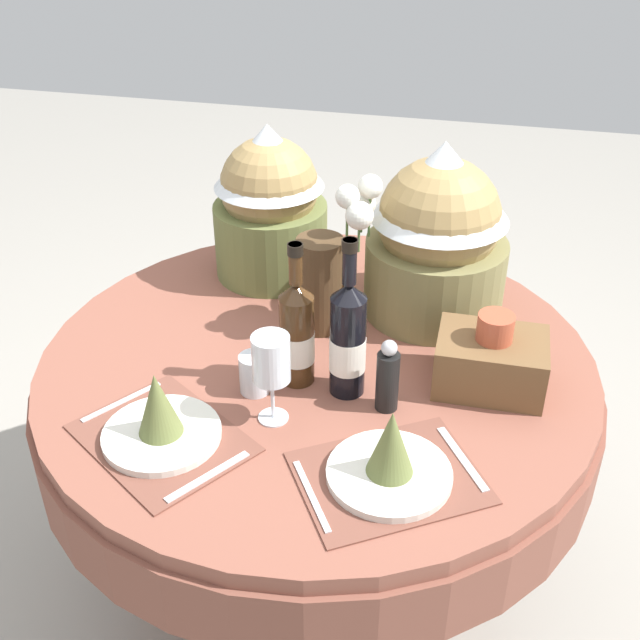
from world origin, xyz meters
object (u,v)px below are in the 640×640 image
Objects in this scene: tumbler_near_left at (254,374)px; pepper_mill at (388,378)px; gift_tub_back_right at (439,227)px; flower_vase at (329,266)px; woven_basket_side_right at (491,360)px; wine_bottle_left at (348,338)px; place_setting_left at (160,421)px; place_setting_right at (390,460)px; gift_tub_back_left at (270,198)px; wine_glass_left at (271,360)px; dining_table at (317,402)px; wine_bottle_centre at (297,332)px.

pepper_mill is (0.29, 0.01, 0.03)m from tumbler_near_left.
gift_tub_back_right reaches higher than tumbler_near_left.
gift_tub_back_right is at bearing 29.77° from flower_vase.
woven_basket_side_right is (0.21, 0.13, -0.01)m from pepper_mill.
place_setting_left is at bearing -143.66° from wine_bottle_left.
place_setting_right is 0.87m from gift_tub_back_left.
place_setting_right is at bearing -62.22° from wine_bottle_left.
place_setting_left is 0.96× the size of gift_tub_back_right.
wine_glass_left is at bearing -73.83° from gift_tub_back_left.
place_setting_right is 1.10× the size of flower_vase.
gift_tub_back_left is at bearing 88.12° from place_setting_left.
woven_basket_side_right is (0.39, -0.02, 0.20)m from dining_table.
place_setting_left is at bearing -123.92° from dining_table.
wine_glass_left is at bearing -153.07° from woven_basket_side_right.
flower_vase is 0.33m from tumbler_near_left.
flower_vase is 1.92× the size of wine_glass_left.
flower_vase is at bearing 84.70° from wine_glass_left.
woven_basket_side_right is (0.43, 0.22, -0.08)m from wine_glass_left.
place_setting_left is 0.42m from wine_bottle_left.
gift_tub_back_right is at bearing 118.17° from woven_basket_side_right.
woven_basket_side_right is at bearing -32.82° from gift_tub_back_left.
wine_glass_left is 0.64m from gift_tub_back_left.
flower_vase is 0.23m from wine_bottle_centre.
gift_tub_back_left is (-0.21, 0.37, 0.35)m from dining_table.
wine_bottle_left reaches higher than place_setting_left.
dining_table is 0.46m from place_setting_left.
flower_vase reaches higher than place_setting_left.
gift_tub_back_right reaches higher than pepper_mill.
dining_table is 0.31m from wine_bottle_left.
wine_bottle_centre is (-0.11, 0.01, -0.01)m from wine_bottle_left.
woven_basket_side_right reaches higher than dining_table.
pepper_mill is 0.45m from gift_tub_back_right.
wine_glass_left reaches higher than tumbler_near_left.
place_setting_left is 1.27× the size of wine_bottle_centre.
flower_vase reaches higher than place_setting_right.
place_setting_left is 1.02× the size of gift_tub_back_left.
wine_bottle_centre is at bearing -94.78° from flower_vase.
woven_basket_side_right is at bearing -61.83° from gift_tub_back_right.
wine_glass_left is 0.49m from woven_basket_side_right.
wine_glass_left is (-0.13, -0.13, 0.01)m from wine_bottle_left.
gift_tub_back_right reaches higher than flower_vase.
gift_tub_back_right is (0.14, 0.38, 0.09)m from wine_bottle_left.
gift_tub_back_right is at bearing 48.75° from dining_table.
place_setting_right is at bearing -79.48° from pepper_mill.
pepper_mill is at bearing -96.83° from gift_tub_back_right.
wine_bottle_centre is 1.99× the size of pepper_mill.
wine_glass_left reaches higher than woven_basket_side_right.
dining_table is at bearing 81.23° from wine_glass_left.
place_setting_left is 1.00× the size of place_setting_right.
wine_bottle_centre reaches higher than place_setting_left.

